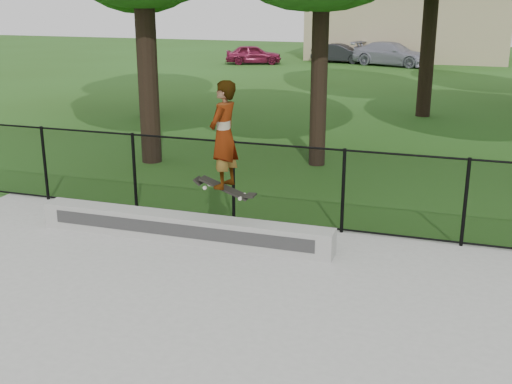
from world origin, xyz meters
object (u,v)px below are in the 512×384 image
grind_ledge (183,228)px  car_c (392,54)px  car_b (340,53)px  car_a (253,54)px  skater_airborne (224,137)px

grind_ledge → car_c: car_c is taller
car_b → car_c: bearing=-97.4°
car_a → car_c: car_c is taller
grind_ledge → skater_airborne: 1.81m
car_a → skater_airborne: 28.79m
car_b → skater_airborne: (3.89, -29.77, 1.35)m
skater_airborne → car_c: bearing=91.4°
grind_ledge → car_a: size_ratio=1.58×
car_a → car_b: 5.27m
car_a → skater_airborne: skater_airborne is taller
grind_ledge → car_b: bearing=96.0°
car_b → car_a: bearing=122.0°
car_b → grind_ledge: bearing=-168.3°
car_b → car_c: size_ratio=0.72×
skater_airborne → car_a: bearing=107.4°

